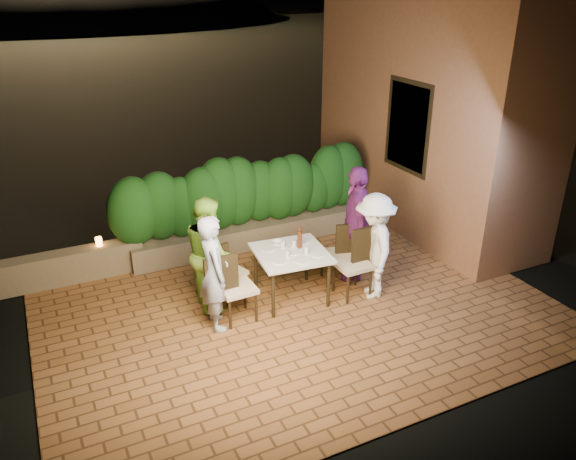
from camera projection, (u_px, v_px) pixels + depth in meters
ground at (299, 311)px, 7.96m from camera, size 400.00×400.00×0.00m
terrace_floor at (284, 298)px, 8.39m from camera, size 7.00×6.00×0.15m
building_wall at (430, 88)px, 9.98m from camera, size 1.60×5.00×5.00m
window_pane at (409, 126)px, 9.47m from camera, size 0.08×1.00×1.40m
window_frame at (409, 127)px, 9.47m from camera, size 0.06×1.15×1.55m
planter at (250, 234)px, 9.83m from camera, size 4.20×0.55×0.40m
hedge at (249, 194)px, 9.52m from camera, size 4.00×0.70×1.10m
parapet at (70, 266)px, 8.62m from camera, size 2.20×0.30×0.50m
hill at (61, 62)px, 59.57m from camera, size 52.00×40.00×22.00m
dining_table at (291, 275)px, 8.11m from camera, size 1.09×1.09×0.75m
plate_nw at (279, 261)px, 7.68m from camera, size 0.22×0.22×0.01m
plate_sw at (269, 249)px, 8.03m from camera, size 0.20×0.20×0.01m
plate_ne at (318, 255)px, 7.87m from camera, size 0.19×0.19×0.01m
plate_se at (303, 242)px, 8.25m from camera, size 0.20×0.20×0.01m
plate_centre at (293, 252)px, 7.94m from camera, size 0.21×0.21×0.01m
plate_front at (302, 260)px, 7.71m from camera, size 0.24×0.24×0.01m
glass_nw at (287, 254)px, 7.79m from camera, size 0.06×0.06×0.10m
glass_sw at (283, 245)px, 8.05m from camera, size 0.06×0.06×0.11m
glass_ne at (306, 250)px, 7.89m from camera, size 0.06×0.06×0.11m
glass_se at (294, 244)px, 8.08m from camera, size 0.06×0.06×0.11m
beer_bottle at (300, 237)px, 8.01m from camera, size 0.06×0.06×0.33m
bowl at (278, 242)px, 8.20m from camera, size 0.19×0.19×0.04m
chair_left_front at (237, 287)px, 7.56m from camera, size 0.48×0.48×1.01m
chair_left_back at (228, 271)px, 8.05m from camera, size 0.53×0.53×0.91m
chair_right_front at (353, 263)px, 8.14m from camera, size 0.49×0.49×1.04m
chair_right_back at (337, 253)px, 8.52m from camera, size 0.54×0.54×0.95m
diner_blue at (214, 273)px, 7.29m from camera, size 0.42×0.61×1.60m
diner_green at (210, 252)px, 7.80m from camera, size 0.67×0.84×1.63m
diner_white at (374, 246)px, 8.02m from camera, size 0.92×1.17×1.58m
diner_purple at (356, 223)px, 8.50m from camera, size 0.85×1.14×1.80m
parapet_lamp at (99, 242)px, 8.68m from camera, size 0.10×0.10×0.14m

